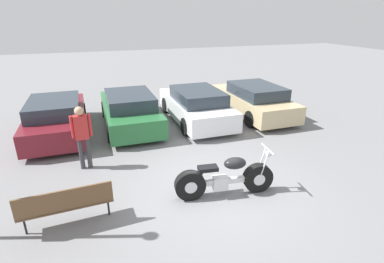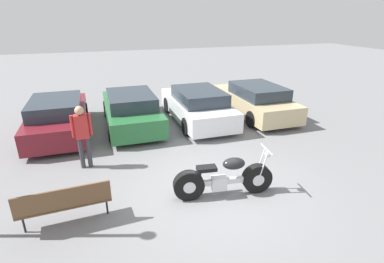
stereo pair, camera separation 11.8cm
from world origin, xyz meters
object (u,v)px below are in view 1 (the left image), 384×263
Objects in this scene: parked_car_maroon at (56,117)px; parked_car_champagne at (253,100)px; motorcycle at (224,178)px; parked_car_green at (130,110)px; person_standing at (82,132)px; park_bench at (66,203)px; parked_car_white at (196,105)px.

parked_car_champagne is (7.53, -0.25, 0.00)m from parked_car_maroon.
parked_car_green is at bearing 104.28° from motorcycle.
park_bench is at bearing -98.35° from person_standing.
parked_car_green and parked_car_champagne have the same top height.
motorcycle is at bearing -38.91° from person_standing.
person_standing is at bearing 141.09° from motorcycle.
parked_car_white is 2.51m from parked_car_champagne.
parked_car_champagne reaches higher than park_bench.
park_bench is at bearing -143.90° from parked_car_champagne.
motorcycle is 3.35m from park_bench.
person_standing reaches higher than park_bench.
parked_car_maroon is 2.50× the size of park_bench.
parked_car_champagne is (2.51, -0.03, 0.00)m from parked_car_white.
parked_car_green is 2.50× the size of park_bench.
park_bench is (-7.00, -5.11, -0.07)m from parked_car_champagne.
motorcycle is at bearing -75.72° from parked_car_green.
person_standing is at bearing 81.65° from park_bench.
person_standing is (0.36, 2.44, 0.50)m from park_bench.
parked_car_white is at bearing 33.07° from person_standing.
park_bench is (-3.35, -0.03, 0.11)m from motorcycle.
parked_car_green is 2.52m from parked_car_white.
parked_car_white is 6.82m from park_bench.
parked_car_champagne is at bearing -1.92° from parked_car_maroon.
park_bench is at bearing -131.19° from parked_car_white.
motorcycle is 6.59m from parked_car_maroon.
parked_car_white is 2.54× the size of person_standing.
parked_car_champagne is at bearing 21.85° from person_standing.
parked_car_green is at bearing 0.65° from parked_car_maroon.
motorcycle is at bearing -53.98° from parked_car_maroon.
parked_car_champagne is at bearing 54.23° from motorcycle.
parked_car_white is at bearing 48.81° from park_bench.
parked_car_white is at bearing -2.57° from parked_car_maroon.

